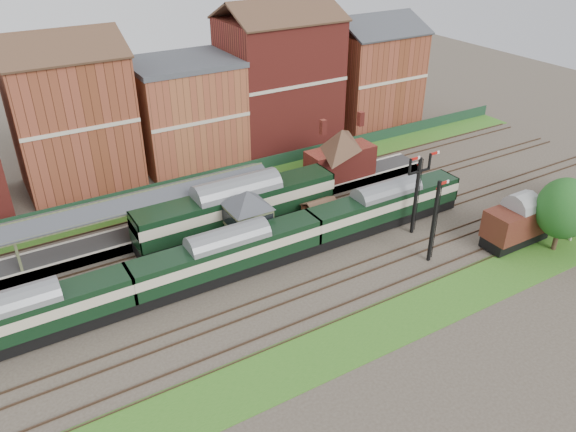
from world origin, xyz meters
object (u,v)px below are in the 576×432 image
platform_railcar (238,207)px  goods_van_a (518,222)px  semaphore_bracket (417,190)px  signal_box (248,218)px  dmu_train (229,254)px

platform_railcar → goods_van_a: size_ratio=3.03×
semaphore_bracket → platform_railcar: semaphore_bracket is taller
signal_box → goods_van_a: 25.16m
semaphore_bracket → goods_van_a: semaphore_bracket is taller
goods_van_a → platform_railcar: bearing=144.1°
dmu_train → goods_van_a: size_ratio=7.59×
semaphore_bracket → platform_railcar: (-14.51, 9.00, -1.90)m
signal_box → goods_van_a: bearing=-29.2°
signal_box → platform_railcar: 3.32m
signal_box → goods_van_a: signal_box is taller
signal_box → dmu_train: size_ratio=0.12×
dmu_train → goods_van_a: bearing=-19.4°
semaphore_bracket → platform_railcar: bearing=148.2°
platform_railcar → semaphore_bracket: bearing=-31.8°
semaphore_bracket → dmu_train: (-18.59, 2.50, -2.32)m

